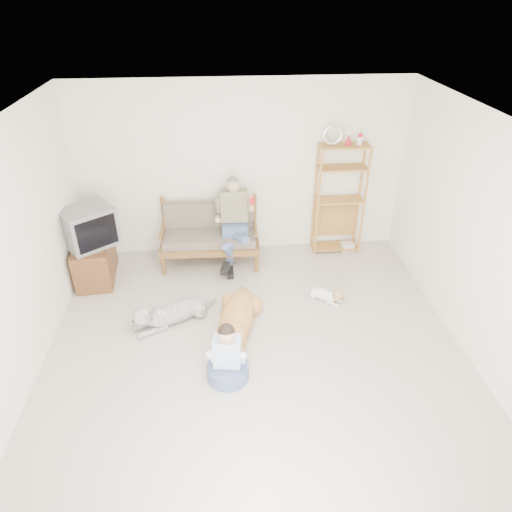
{
  "coord_description": "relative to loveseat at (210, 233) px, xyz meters",
  "views": [
    {
      "loc": [
        -0.35,
        -3.85,
        3.85
      ],
      "look_at": [
        0.07,
        1.0,
        0.87
      ],
      "focal_mm": 32.0,
      "sensor_mm": 36.0,
      "label": 1
    }
  ],
  "objects": [
    {
      "name": "floor",
      "position": [
        0.53,
        -2.36,
        -0.49
      ],
      "size": [
        5.5,
        5.5,
        0.0
      ],
      "primitive_type": "plane",
      "color": "silver",
      "rests_on": "ground"
    },
    {
      "name": "ceiling",
      "position": [
        0.53,
        -2.36,
        2.21
      ],
      "size": [
        5.5,
        5.5,
        0.0
      ],
      "primitive_type": "plane",
      "rotation": [
        3.14,
        0.0,
        0.0
      ],
      "color": "white",
      "rests_on": "ground"
    },
    {
      "name": "wall_back",
      "position": [
        0.53,
        0.39,
        0.86
      ],
      "size": [
        5.0,
        0.0,
        5.0
      ],
      "primitive_type": "plane",
      "rotation": [
        1.57,
        0.0,
        0.0
      ],
      "color": "white",
      "rests_on": "ground"
    },
    {
      "name": "wall_left",
      "position": [
        -1.97,
        -2.36,
        0.86
      ],
      "size": [
        0.0,
        5.5,
        5.5
      ],
      "primitive_type": "plane",
      "rotation": [
        1.57,
        0.0,
        1.57
      ],
      "color": "white",
      "rests_on": "ground"
    },
    {
      "name": "wall_right",
      "position": [
        3.03,
        -2.36,
        0.86
      ],
      "size": [
        0.0,
        5.5,
        5.5
      ],
      "primitive_type": "plane",
      "rotation": [
        1.57,
        0.0,
        -1.57
      ],
      "color": "white",
      "rests_on": "ground"
    },
    {
      "name": "loveseat",
      "position": [
        0.0,
        0.0,
        0.0
      ],
      "size": [
        1.52,
        0.74,
        0.95
      ],
      "rotation": [
        0.0,
        0.0,
        -0.03
      ],
      "color": "brown",
      "rests_on": "ground"
    },
    {
      "name": "man",
      "position": [
        0.36,
        -0.2,
        0.15
      ],
      "size": [
        0.53,
        0.76,
        1.22
      ],
      "color": "#4E5D8F",
      "rests_on": "loveseat"
    },
    {
      "name": "etagere",
      "position": [
        2.04,
        0.19,
        0.42
      ],
      "size": [
        0.78,
        0.34,
        2.06
      ],
      "color": "#BF823C",
      "rests_on": "ground"
    },
    {
      "name": "book_stack",
      "position": [
        2.24,
        0.13,
        -0.42
      ],
      "size": [
        0.22,
        0.17,
        0.13
      ],
      "primitive_type": "cube",
      "rotation": [
        0.0,
        0.0,
        0.11
      ],
      "color": "white",
      "rests_on": "ground"
    },
    {
      "name": "tv_stand",
      "position": [
        -1.69,
        -0.35,
        -0.19
      ],
      "size": [
        0.58,
        0.94,
        0.6
      ],
      "rotation": [
        0.0,
        0.0,
        0.09
      ],
      "color": "brown",
      "rests_on": "ground"
    },
    {
      "name": "crt_tv",
      "position": [
        -1.66,
        -0.4,
        0.39
      ],
      "size": [
        0.85,
        0.83,
        0.56
      ],
      "rotation": [
        0.0,
        0.0,
        -0.91
      ],
      "color": "slate",
      "rests_on": "tv_stand"
    },
    {
      "name": "wall_outlet",
      "position": [
        -0.72,
        0.37,
        -0.19
      ],
      "size": [
        0.12,
        0.02,
        0.08
      ],
      "primitive_type": "cube",
      "color": "white",
      "rests_on": "ground"
    },
    {
      "name": "golden_retriever",
      "position": [
        0.3,
        -1.83,
        -0.28
      ],
      "size": [
        0.68,
        1.66,
        0.51
      ],
      "rotation": [
        0.0,
        0.0,
        -0.24
      ],
      "color": "#C48844",
      "rests_on": "ground"
    },
    {
      "name": "shaggy_dog",
      "position": [
        -0.53,
        -1.5,
        -0.33
      ],
      "size": [
        1.12,
        0.7,
        0.37
      ],
      "rotation": [
        0.0,
        0.0,
        -1.08
      ],
      "color": "white",
      "rests_on": "ground"
    },
    {
      "name": "terrier",
      "position": [
        1.61,
        -1.21,
        -0.39
      ],
      "size": [
        0.5,
        0.44,
        0.23
      ],
      "rotation": [
        0.0,
        0.0,
        0.86
      ],
      "color": "white",
      "rests_on": "ground"
    },
    {
      "name": "child",
      "position": [
        0.19,
        -2.51,
        -0.22
      ],
      "size": [
        0.47,
        0.47,
        0.75
      ],
      "rotation": [
        0.0,
        0.0,
        -0.14
      ],
      "color": "#4E5D8F",
      "rests_on": "ground"
    }
  ]
}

